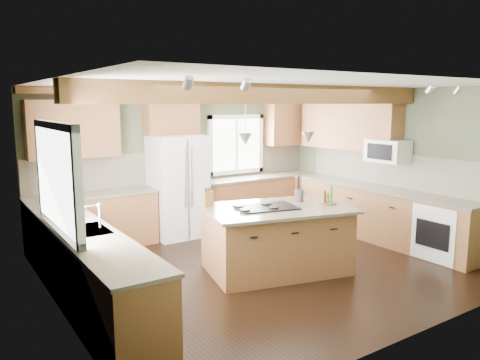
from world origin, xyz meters
TOP-DOWN VIEW (x-y plane):
  - floor at (0.00, 0.00)m, footprint 5.60×5.60m
  - ceiling at (0.00, 0.00)m, footprint 5.60×5.60m
  - wall_back at (0.00, 2.50)m, footprint 5.60×0.00m
  - wall_left at (-2.80, 0.00)m, footprint 0.00×5.00m
  - wall_right at (2.80, 0.00)m, footprint 0.00×5.00m
  - ceiling_beam at (0.00, -0.22)m, footprint 5.55×0.26m
  - soffit_trim at (0.00, 2.40)m, footprint 5.55×0.20m
  - backsplash_back at (0.00, 2.48)m, footprint 5.58×0.03m
  - backsplash_right at (2.78, 0.05)m, footprint 0.03×3.70m
  - base_cab_back_left at (-1.79, 2.20)m, footprint 2.02×0.60m
  - counter_back_left at (-1.79, 2.20)m, footprint 2.06×0.64m
  - base_cab_back_right at (1.49, 2.20)m, footprint 2.62×0.60m
  - counter_back_right at (1.49, 2.20)m, footprint 2.66×0.64m
  - base_cab_left at (-2.50, 0.05)m, footprint 0.60×3.70m
  - counter_left at (-2.50, 0.05)m, footprint 0.64×3.74m
  - base_cab_right at (2.50, 0.05)m, footprint 0.60×3.70m
  - counter_right at (2.50, 0.05)m, footprint 0.64×3.74m
  - upper_cab_back_left at (-1.99, 2.33)m, footprint 1.40×0.35m
  - upper_cab_over_fridge at (-0.30, 2.33)m, footprint 0.96×0.35m
  - upper_cab_right at (2.62, 0.90)m, footprint 0.35×2.20m
  - upper_cab_back_corner at (2.30, 2.33)m, footprint 0.90×0.35m
  - window_left at (-2.78, 0.05)m, footprint 0.04×1.60m
  - window_back at (1.15, 2.48)m, footprint 1.10×0.04m
  - sink at (-2.50, 0.05)m, footprint 0.50×0.65m
  - faucet at (-2.32, 0.05)m, footprint 0.02×0.02m
  - dishwasher at (-2.49, -1.25)m, footprint 0.60×0.60m
  - oven at (2.49, -1.25)m, footprint 0.60×0.72m
  - microwave at (2.58, -0.05)m, footprint 0.40×0.70m
  - pendant_left at (-0.39, -0.11)m, footprint 0.18×0.18m
  - pendant_right at (0.52, -0.34)m, footprint 0.18×0.18m
  - refrigerator at (-0.30, 2.12)m, footprint 0.90×0.74m
  - island at (0.07, -0.22)m, footprint 2.09×1.56m
  - island_top at (0.07, -0.22)m, footprint 2.24×1.71m
  - cooktop at (-0.09, -0.19)m, footprint 0.92×0.72m
  - knife_block at (-0.70, 0.35)m, footprint 0.14×0.12m
  - utensil_crock at (0.59, -0.09)m, footprint 0.14×0.14m
  - bottle_tray at (0.81, -0.46)m, footprint 0.33×0.33m

SIDE VIEW (x-z plane):
  - floor at x=0.00m, z-range 0.00..0.00m
  - dishwasher at x=-2.49m, z-range 0.01..0.85m
  - oven at x=2.49m, z-range 0.01..0.85m
  - base_cab_back_left at x=-1.79m, z-range 0.00..0.88m
  - base_cab_back_right at x=1.49m, z-range 0.00..0.88m
  - base_cab_left at x=-2.50m, z-range 0.00..0.88m
  - base_cab_right at x=2.50m, z-range 0.00..0.88m
  - island at x=0.07m, z-range 0.00..0.88m
  - counter_back_left at x=-1.79m, z-range 0.88..0.92m
  - counter_back_right at x=1.49m, z-range 0.88..0.92m
  - counter_left at x=-2.50m, z-range 0.88..0.92m
  - counter_right at x=2.50m, z-range 0.88..0.92m
  - refrigerator at x=-0.30m, z-range 0.00..1.80m
  - island_top at x=0.07m, z-range 0.88..0.92m
  - sink at x=-2.50m, z-range 0.89..0.92m
  - cooktop at x=-0.09m, z-range 0.92..0.94m
  - utensil_crock at x=0.59m, z-range 0.92..1.09m
  - knife_block at x=-0.70m, z-range 0.92..1.14m
  - bottle_tray at x=0.81m, z-range 0.92..1.16m
  - faucet at x=-2.32m, z-range 0.91..1.19m
  - backsplash_back at x=0.00m, z-range 0.92..1.50m
  - backsplash_right at x=2.78m, z-range 0.92..1.50m
  - wall_back at x=0.00m, z-range -1.50..4.10m
  - wall_left at x=-2.80m, z-range -1.20..3.80m
  - wall_right at x=2.80m, z-range -1.20..3.80m
  - window_back at x=1.15m, z-range 1.05..2.05m
  - window_left at x=-2.78m, z-range 1.02..2.08m
  - microwave at x=2.58m, z-range 1.36..1.74m
  - pendant_left at x=-0.39m, z-range 1.80..1.96m
  - pendant_right at x=0.52m, z-range 1.80..1.96m
  - upper_cab_back_left at x=-1.99m, z-range 1.50..2.40m
  - upper_cab_right at x=2.62m, z-range 1.50..2.40m
  - upper_cab_back_corner at x=2.30m, z-range 1.50..2.40m
  - upper_cab_over_fridge at x=-0.30m, z-range 1.80..2.50m
  - ceiling_beam at x=0.00m, z-range 2.34..2.60m
  - soffit_trim at x=0.00m, z-range 2.49..2.59m
  - ceiling at x=0.00m, z-range 2.60..2.60m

